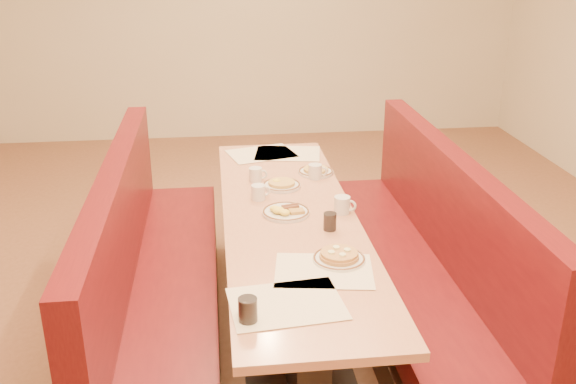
{
  "coord_description": "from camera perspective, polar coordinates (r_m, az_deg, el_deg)",
  "views": [
    {
      "loc": [
        -0.38,
        -3.07,
        2.12
      ],
      "look_at": [
        0.0,
        0.09,
        0.85
      ],
      "focal_mm": 40.0,
      "sensor_mm": 36.0,
      "label": 1
    }
  ],
  "objects": [
    {
      "name": "placemat_far_left",
      "position": [
        4.35,
        -2.38,
        3.44
      ],
      "size": [
        0.5,
        0.42,
        0.0
      ],
      "primitive_type": "cube",
      "rotation": [
        0.0,
        0.0,
        0.27
      ],
      "color": "#F5EEC0",
      "rests_on": "diner_table"
    },
    {
      "name": "soda_tumbler_near",
      "position": [
        2.48,
        -3.59,
        -10.45
      ],
      "size": [
        0.07,
        0.07,
        0.1
      ],
      "color": "black",
      "rests_on": "diner_table"
    },
    {
      "name": "pancake_plate",
      "position": [
        2.93,
        4.56,
        -5.79
      ],
      "size": [
        0.24,
        0.24,
        0.05
      ],
      "rotation": [
        0.0,
        0.0,
        -0.25
      ],
      "color": "silver",
      "rests_on": "diner_table"
    },
    {
      "name": "extra_plate_mid",
      "position": [
        3.99,
        2.47,
        1.88
      ],
      "size": [
        0.22,
        0.22,
        0.04
      ],
      "rotation": [
        0.0,
        0.0,
        0.28
      ],
      "color": "silver",
      "rests_on": "diner_table"
    },
    {
      "name": "ground",
      "position": [
        3.75,
        0.16,
        -12.64
      ],
      "size": [
        8.0,
        8.0,
        0.0
      ],
      "primitive_type": "plane",
      "color": "#9E6647",
      "rests_on": "ground"
    },
    {
      "name": "coffee_mug_a",
      "position": [
        3.41,
        4.89,
        -1.12
      ],
      "size": [
        0.12,
        0.09,
        0.09
      ],
      "rotation": [
        0.0,
        0.0,
        -0.41
      ],
      "color": "silver",
      "rests_on": "diner_table"
    },
    {
      "name": "coffee_mug_c",
      "position": [
        3.89,
        2.48,
        1.86
      ],
      "size": [
        0.12,
        0.08,
        0.09
      ],
      "rotation": [
        0.0,
        0.0,
        -0.15
      ],
      "color": "silver",
      "rests_on": "diner_table"
    },
    {
      "name": "diner_table",
      "position": [
        3.56,
        0.17,
        -7.66
      ],
      "size": [
        0.7,
        2.5,
        0.75
      ],
      "color": "black",
      "rests_on": "ground"
    },
    {
      "name": "eggs_plate",
      "position": [
        3.4,
        -0.22,
        -1.75
      ],
      "size": [
        0.25,
        0.25,
        0.05
      ],
      "rotation": [
        0.0,
        0.0,
        0.12
      ],
      "color": "silver",
      "rests_on": "diner_table"
    },
    {
      "name": "booth_right",
      "position": [
        3.71,
        11.55,
        -7.02
      ],
      "size": [
        0.55,
        2.5,
        1.05
      ],
      "color": "#4C3326",
      "rests_on": "ground"
    },
    {
      "name": "booth_left",
      "position": [
        3.56,
        -11.75,
        -8.37
      ],
      "size": [
        0.55,
        2.5,
        1.05
      ],
      "color": "#4C3326",
      "rests_on": "ground"
    },
    {
      "name": "placemat_far_right",
      "position": [
        4.35,
        -0.02,
        3.46
      ],
      "size": [
        0.48,
        0.39,
        0.0
      ],
      "primitive_type": "cube",
      "rotation": [
        0.0,
        0.0,
        -0.17
      ],
      "color": "#F5EEC0",
      "rests_on": "diner_table"
    },
    {
      "name": "coffee_mug_d",
      "position": [
        3.85,
        -2.85,
        1.59
      ],
      "size": [
        0.11,
        0.08,
        0.08
      ],
      "rotation": [
        0.0,
        0.0,
        -0.11
      ],
      "color": "silver",
      "rests_on": "diner_table"
    },
    {
      "name": "placemat_near_left",
      "position": [
        2.61,
        -0.14,
        -9.87
      ],
      "size": [
        0.48,
        0.38,
        0.0
      ],
      "primitive_type": "cube",
      "rotation": [
        0.0,
        0.0,
        0.1
      ],
      "color": "#F5EEC0",
      "rests_on": "diner_table"
    },
    {
      "name": "extra_plate_far",
      "position": [
        3.77,
        -0.58,
        0.67
      ],
      "size": [
        0.22,
        0.22,
        0.05
      ],
      "rotation": [
        0.0,
        0.0,
        -0.35
      ],
      "color": "silver",
      "rests_on": "diner_table"
    },
    {
      "name": "soda_tumbler_mid",
      "position": [
        3.22,
        3.75,
        -2.64
      ],
      "size": [
        0.07,
        0.07,
        0.09
      ],
      "color": "black",
      "rests_on": "diner_table"
    },
    {
      "name": "coffee_mug_b",
      "position": [
        3.58,
        -2.61,
        0.0
      ],
      "size": [
        0.11,
        0.08,
        0.08
      ],
      "rotation": [
        0.0,
        0.0,
        0.24
      ],
      "color": "silver",
      "rests_on": "diner_table"
    },
    {
      "name": "placemat_near_right",
      "position": [
        2.85,
        3.2,
        -6.99
      ],
      "size": [
        0.47,
        0.38,
        0.0
      ],
      "primitive_type": "cube",
      "rotation": [
        0.0,
        0.0,
        -0.15
      ],
      "color": "#F5EEC0",
      "rests_on": "diner_table"
    }
  ]
}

